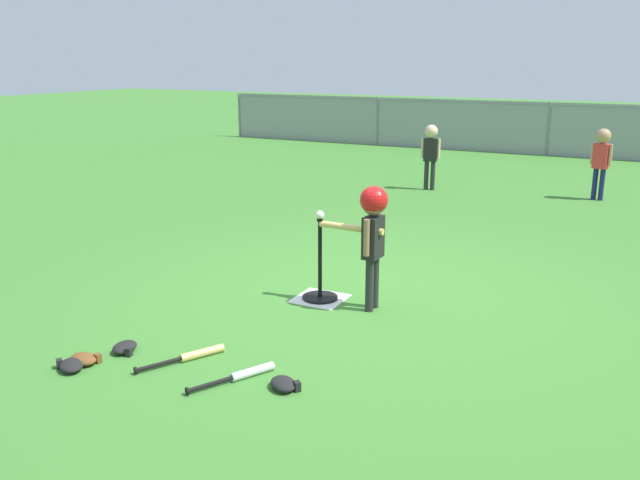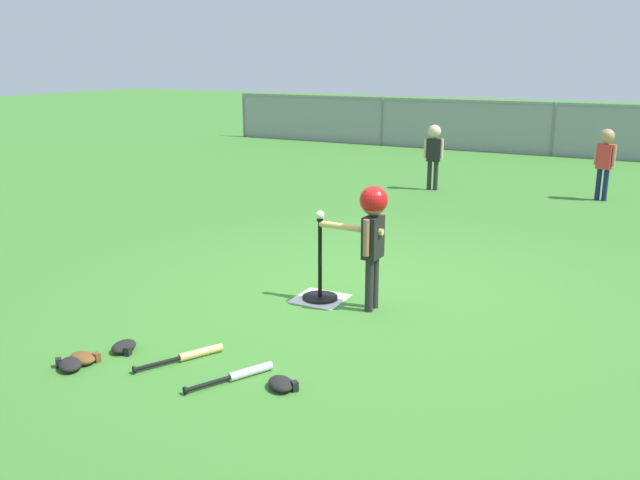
{
  "view_description": "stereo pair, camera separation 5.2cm",
  "coord_description": "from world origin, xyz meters",
  "px_view_note": "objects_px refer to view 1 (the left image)",
  "views": [
    {
      "loc": [
        2.26,
        -5.48,
        2.12
      ],
      "look_at": [
        -0.34,
        -0.34,
        0.55
      ],
      "focal_mm": 38.03,
      "sensor_mm": 36.0,
      "label": 1
    },
    {
      "loc": [
        2.31,
        -5.45,
        2.12
      ],
      "look_at": [
        -0.34,
        -0.34,
        0.55
      ],
      "focal_mm": 38.03,
      "sensor_mm": 36.0,
      "label": 2
    }
  ],
  "objects_px": {
    "spare_bat_wood": "(193,355)",
    "glove_tossed_aside": "(84,359)",
    "batting_tee": "(320,286)",
    "fielder_deep_center": "(431,148)",
    "spare_bat_silver": "(244,374)",
    "glove_near_bats": "(71,365)",
    "fielder_deep_left": "(601,154)",
    "glove_outfield_drop": "(284,384)",
    "batter_child": "(372,223)",
    "glove_by_plate": "(125,347)",
    "baseball_on_tee": "(320,215)"
  },
  "relations": [
    {
      "from": "fielder_deep_left",
      "to": "fielder_deep_center",
      "type": "height_order",
      "value": "fielder_deep_left"
    },
    {
      "from": "batting_tee",
      "to": "glove_outfield_drop",
      "type": "relative_size",
      "value": 2.73
    },
    {
      "from": "baseball_on_tee",
      "to": "spare_bat_silver",
      "type": "relative_size",
      "value": 0.12
    },
    {
      "from": "glove_by_plate",
      "to": "batting_tee",
      "type": "bearing_deg",
      "value": 64.89
    },
    {
      "from": "baseball_on_tee",
      "to": "fielder_deep_left",
      "type": "distance_m",
      "value": 6.05
    },
    {
      "from": "spare_bat_wood",
      "to": "glove_outfield_drop",
      "type": "distance_m",
      "value": 0.81
    },
    {
      "from": "baseball_on_tee",
      "to": "glove_outfield_drop",
      "type": "height_order",
      "value": "baseball_on_tee"
    },
    {
      "from": "glove_outfield_drop",
      "to": "glove_near_bats",
      "type": "bearing_deg",
      "value": -163.58
    },
    {
      "from": "fielder_deep_left",
      "to": "fielder_deep_center",
      "type": "xyz_separation_m",
      "value": [
        -2.53,
        -0.38,
        -0.01
      ]
    },
    {
      "from": "glove_by_plate",
      "to": "glove_near_bats",
      "type": "distance_m",
      "value": 0.42
    },
    {
      "from": "batting_tee",
      "to": "batter_child",
      "type": "distance_m",
      "value": 0.82
    },
    {
      "from": "batter_child",
      "to": "fielder_deep_center",
      "type": "bearing_deg",
      "value": 102.86
    },
    {
      "from": "baseball_on_tee",
      "to": "glove_by_plate",
      "type": "relative_size",
      "value": 0.3
    },
    {
      "from": "fielder_deep_center",
      "to": "batting_tee",
      "type": "bearing_deg",
      "value": -82.25
    },
    {
      "from": "fielder_deep_center",
      "to": "glove_by_plate",
      "type": "relative_size",
      "value": 4.23
    },
    {
      "from": "spare_bat_silver",
      "to": "spare_bat_wood",
      "type": "distance_m",
      "value": 0.5
    },
    {
      "from": "fielder_deep_left",
      "to": "glove_tossed_aside",
      "type": "distance_m",
      "value": 8.21
    },
    {
      "from": "batter_child",
      "to": "glove_near_bats",
      "type": "relative_size",
      "value": 3.98
    },
    {
      "from": "fielder_deep_left",
      "to": "glove_outfield_drop",
      "type": "relative_size",
      "value": 3.96
    },
    {
      "from": "baseball_on_tee",
      "to": "batter_child",
      "type": "bearing_deg",
      "value": -2.76
    },
    {
      "from": "batting_tee",
      "to": "fielder_deep_center",
      "type": "bearing_deg",
      "value": 97.75
    },
    {
      "from": "spare_bat_silver",
      "to": "glove_near_bats",
      "type": "distance_m",
      "value": 1.23
    },
    {
      "from": "spare_bat_wood",
      "to": "glove_tossed_aside",
      "type": "distance_m",
      "value": 0.77
    },
    {
      "from": "batter_child",
      "to": "glove_outfield_drop",
      "type": "distance_m",
      "value": 1.77
    },
    {
      "from": "batter_child",
      "to": "glove_by_plate",
      "type": "distance_m",
      "value": 2.21
    },
    {
      "from": "fielder_deep_center",
      "to": "glove_by_plate",
      "type": "distance_m",
      "value": 7.1
    },
    {
      "from": "batting_tee",
      "to": "glove_outfield_drop",
      "type": "height_order",
      "value": "batting_tee"
    },
    {
      "from": "fielder_deep_left",
      "to": "fielder_deep_center",
      "type": "distance_m",
      "value": 2.56
    },
    {
      "from": "glove_near_bats",
      "to": "glove_tossed_aside",
      "type": "bearing_deg",
      "value": 87.15
    },
    {
      "from": "fielder_deep_left",
      "to": "fielder_deep_center",
      "type": "relative_size",
      "value": 1.02
    },
    {
      "from": "batting_tee",
      "to": "glove_by_plate",
      "type": "height_order",
      "value": "batting_tee"
    },
    {
      "from": "baseball_on_tee",
      "to": "fielder_deep_center",
      "type": "height_order",
      "value": "fielder_deep_center"
    },
    {
      "from": "batter_child",
      "to": "glove_tossed_aside",
      "type": "bearing_deg",
      "value": -126.14
    },
    {
      "from": "glove_tossed_aside",
      "to": "batter_child",
      "type": "bearing_deg",
      "value": 53.86
    },
    {
      "from": "fielder_deep_left",
      "to": "spare_bat_wood",
      "type": "bearing_deg",
      "value": -105.61
    },
    {
      "from": "fielder_deep_center",
      "to": "batter_child",
      "type": "bearing_deg",
      "value": -77.14
    },
    {
      "from": "spare_bat_silver",
      "to": "glove_tossed_aside",
      "type": "height_order",
      "value": "glove_tossed_aside"
    },
    {
      "from": "spare_bat_silver",
      "to": "glove_by_plate",
      "type": "xyz_separation_m",
      "value": [
        -1.02,
        -0.04,
        0.01
      ]
    },
    {
      "from": "baseball_on_tee",
      "to": "glove_near_bats",
      "type": "bearing_deg",
      "value": -113.67
    },
    {
      "from": "batting_tee",
      "to": "glove_outfield_drop",
      "type": "distance_m",
      "value": 1.73
    },
    {
      "from": "batting_tee",
      "to": "fielder_deep_left",
      "type": "distance_m",
      "value": 6.08
    },
    {
      "from": "fielder_deep_left",
      "to": "fielder_deep_center",
      "type": "bearing_deg",
      "value": -171.53
    },
    {
      "from": "batting_tee",
      "to": "spare_bat_silver",
      "type": "height_order",
      "value": "batting_tee"
    },
    {
      "from": "fielder_deep_center",
      "to": "fielder_deep_left",
      "type": "bearing_deg",
      "value": 8.47
    },
    {
      "from": "glove_by_plate",
      "to": "batter_child",
      "type": "bearing_deg",
      "value": 51.92
    },
    {
      "from": "baseball_on_tee",
      "to": "fielder_deep_center",
      "type": "distance_m",
      "value": 5.46
    },
    {
      "from": "batting_tee",
      "to": "glove_tossed_aside",
      "type": "xyz_separation_m",
      "value": [
        -0.9,
        -1.94,
        -0.09
      ]
    },
    {
      "from": "batting_tee",
      "to": "glove_near_bats",
      "type": "distance_m",
      "value": 2.25
    },
    {
      "from": "fielder_deep_center",
      "to": "spare_bat_wood",
      "type": "bearing_deg",
      "value": -85.99
    },
    {
      "from": "fielder_deep_center",
      "to": "glove_tossed_aside",
      "type": "distance_m",
      "value": 7.38
    }
  ]
}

